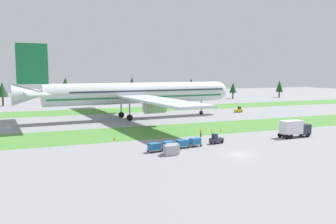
{
  "coord_description": "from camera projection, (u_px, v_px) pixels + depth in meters",
  "views": [
    {
      "loc": [
        -33.51,
        -50.56,
        13.81
      ],
      "look_at": [
        -0.43,
        30.36,
        4.0
      ],
      "focal_mm": 38.94,
      "sensor_mm": 36.0,
      "label": 1
    }
  ],
  "objects": [
    {
      "name": "ground_crew_marshaller",
      "position": [
        201.0,
        132.0,
        76.95
      ],
      "size": [
        0.36,
        0.56,
        1.74
      ],
      "rotation": [
        0.0,
        0.0,
        4.59
      ],
      "color": "black",
      "rests_on": "ground"
    },
    {
      "name": "baggage_tug",
      "position": [
        216.0,
        139.0,
        69.73
      ],
      "size": [
        2.79,
        1.74,
        1.97
      ],
      "rotation": [
        0.0,
        0.0,
        -1.39
      ],
      "color": "#2D333D",
      "rests_on": "ground"
    },
    {
      "name": "catering_truck",
      "position": [
        295.0,
        128.0,
        76.3
      ],
      "size": [
        6.97,
        2.35,
        3.58
      ],
      "rotation": [
        0.0,
        0.0,
        -1.56
      ],
      "color": "#2D333D",
      "rests_on": "ground"
    },
    {
      "name": "grass_strip_far",
      "position": [
        122.0,
        110.0,
        129.67
      ],
      "size": [
        320.0,
        17.87,
        0.01
      ],
      "primitive_type": "cube",
      "color": "#4C8438",
      "rests_on": "ground"
    },
    {
      "name": "uld_container_0",
      "position": [
        173.0,
        149.0,
        61.22
      ],
      "size": [
        2.19,
        1.85,
        1.68
      ],
      "primitive_type": "cube",
      "rotation": [
        0.0,
        0.0,
        -0.13
      ],
      "color": "#A3A3A8",
      "rests_on": "ground"
    },
    {
      "name": "cargo_dolly_third",
      "position": [
        168.0,
        145.0,
        63.93
      ],
      "size": [
        2.43,
        1.87,
        1.55
      ],
      "rotation": [
        0.0,
        0.0,
        -1.39
      ],
      "color": "#A3A3A8",
      "rests_on": "ground"
    },
    {
      "name": "taxiway_marker_1",
      "position": [
        221.0,
        131.0,
        83.71
      ],
      "size": [
        0.44,
        0.44,
        0.48
      ],
      "primitive_type": "cone",
      "color": "orange",
      "rests_on": "ground"
    },
    {
      "name": "pushback_tractor",
      "position": [
        239.0,
        110.0,
        122.84
      ],
      "size": [
        2.68,
        1.47,
        1.97
      ],
      "rotation": [
        0.0,
        0.0,
        1.64
      ],
      "color": "yellow",
      "rests_on": "ground"
    },
    {
      "name": "distant_tree_line",
      "position": [
        76.0,
        88.0,
        155.62
      ],
      "size": [
        194.11,
        10.34,
        11.66
      ],
      "color": "#4C3823",
      "rests_on": "ground"
    },
    {
      "name": "ground_plane",
      "position": [
        239.0,
        154.0,
        60.65
      ],
      "size": [
        400.0,
        400.0,
        0.0
      ],
      "primitive_type": "plane",
      "color": "gray"
    },
    {
      "name": "airliner",
      "position": [
        132.0,
        93.0,
        105.51
      ],
      "size": [
        64.77,
        79.5,
        20.89
      ],
      "rotation": [
        0.0,
        0.0,
        -1.51
      ],
      "color": "silver",
      "rests_on": "ground"
    },
    {
      "name": "cargo_dolly_fourth",
      "position": [
        154.0,
        147.0,
        62.39
      ],
      "size": [
        2.43,
        1.87,
        1.55
      ],
      "rotation": [
        0.0,
        0.0,
        -1.39
      ],
      "color": "#A3A3A8",
      "rests_on": "ground"
    },
    {
      "name": "taxiway_marker_0",
      "position": [
        115.0,
        138.0,
        73.22
      ],
      "size": [
        0.44,
        0.44,
        0.69
      ],
      "primitive_type": "cone",
      "color": "orange",
      "rests_on": "ground"
    },
    {
      "name": "cargo_dolly_second",
      "position": [
        182.0,
        143.0,
        65.48
      ],
      "size": [
        2.43,
        1.87,
        1.55
      ],
      "rotation": [
        0.0,
        0.0,
        -1.39
      ],
      "color": "#A3A3A8",
      "rests_on": "ground"
    },
    {
      "name": "cargo_dolly_lead",
      "position": [
        195.0,
        142.0,
        67.03
      ],
      "size": [
        2.43,
        1.87,
        1.55
      ],
      "rotation": [
        0.0,
        0.0,
        -1.39
      ],
      "color": "#A3A3A8",
      "rests_on": "ground"
    },
    {
      "name": "taxiway_marker_2",
      "position": [
        212.0,
        131.0,
        83.52
      ],
      "size": [
        0.44,
        0.44,
        0.47
      ],
      "primitive_type": "cone",
      "color": "orange",
      "rests_on": "ground"
    },
    {
      "name": "uld_container_1",
      "position": [
        170.0,
        150.0,
        60.23
      ],
      "size": [
        2.02,
        1.63,
        1.64
      ],
      "primitive_type": "cube",
      "rotation": [
        0.0,
        0.0,
        -0.01
      ],
      "color": "#A3A3A8",
      "rests_on": "ground"
    },
    {
      "name": "grass_strip_near",
      "position": [
        175.0,
        130.0,
        85.76
      ],
      "size": [
        320.0,
        17.87,
        0.01
      ],
      "primitive_type": "cube",
      "color": "#4C8438",
      "rests_on": "ground"
    }
  ]
}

